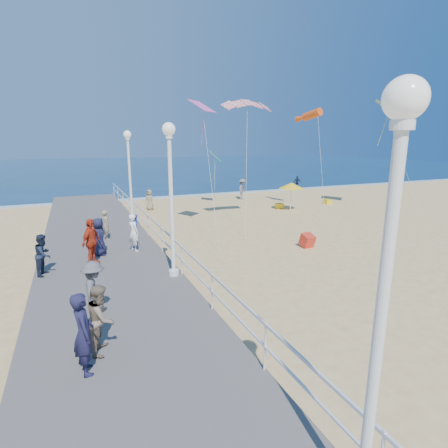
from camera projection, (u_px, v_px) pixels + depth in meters
name	position (u px, v px, depth m)	size (l,w,h in m)	color
ground	(297.00, 265.00, 14.78)	(160.00, 160.00, 0.00)	#E5BE78
ocean	(115.00, 167.00, 72.80)	(160.00, 90.00, 0.05)	#0C2A4D
surf_line	(170.00, 197.00, 33.07)	(160.00, 1.20, 0.04)	white
boardwalk	(112.00, 290.00, 11.82)	(5.00, 44.00, 0.40)	#68625E
railing	(181.00, 252.00, 12.53)	(0.05, 42.00, 0.55)	white
lamp_post_near	(385.00, 275.00, 3.83)	(0.44, 0.44, 5.32)	white
lamp_post_mid	(171.00, 185.00, 11.86)	(0.44, 0.44, 5.32)	white
lamp_post_far	(129.00, 168.00, 19.90)	(0.44, 0.44, 5.32)	white
woman_holding_toddler	(134.00, 233.00, 15.25)	(0.61, 0.40, 1.66)	white
toddler_held	(136.00, 223.00, 15.35)	(0.36, 0.28, 0.74)	blue
spectator_0	(84.00, 333.00, 7.11)	(0.65, 0.42, 1.77)	#1A1937
spectator_1	(101.00, 318.00, 7.89)	(0.78, 0.61, 1.60)	#816E59
spectator_2	(94.00, 291.00, 9.33)	(1.05, 0.60, 1.63)	#555459
spectator_3	(91.00, 242.00, 13.50)	(1.07, 0.45, 1.83)	red
spectator_4	(99.00, 237.00, 14.67)	(0.78, 0.51, 1.61)	#191A37
spectator_6	(106.00, 225.00, 17.07)	(0.53, 0.35, 1.47)	gray
spectator_7	(43.00, 255.00, 12.51)	(0.73, 0.57, 1.51)	#182135
beach_walker_a	(242.00, 189.00, 31.67)	(1.21, 0.69, 1.87)	slate
beach_walker_b	(297.00, 182.00, 38.72)	(0.85, 0.35, 1.44)	#182035
beach_walker_c	(150.00, 200.00, 26.62)	(0.77, 0.50, 1.57)	gray
box_kite	(307.00, 242.00, 17.21)	(0.55, 0.55, 0.60)	red
beach_umbrella	(291.00, 186.00, 26.11)	(1.90, 1.90, 2.14)	white
beach_chair_left	(279.00, 206.00, 27.38)	(0.55, 0.55, 0.40)	yellow
beach_chair_right	(328.00, 202.00, 29.34)	(0.55, 0.55, 0.40)	yellow
kite_parafoil	(247.00, 103.00, 20.30)	(3.07, 0.90, 0.30)	red
kite_windsock	(312.00, 114.00, 24.85)	(0.56, 0.56, 2.43)	#E14A12
kite_diamond_pink	(202.00, 106.00, 18.55)	(1.27, 1.27, 0.02)	#D950AE
kite_diamond_multi	(385.00, 108.00, 25.11)	(1.72, 1.72, 0.02)	blue
kite_diamond_green	(215.00, 156.00, 28.06)	(1.23, 1.23, 0.02)	green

